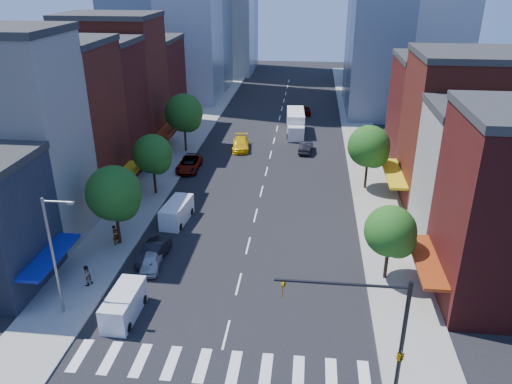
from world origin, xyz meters
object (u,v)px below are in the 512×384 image
at_px(parked_car_rear, 189,164).
at_px(traffic_car_oncoming, 306,147).
at_px(cargo_van_near, 123,306).
at_px(parked_car_front, 151,261).
at_px(traffic_car_far, 306,110).
at_px(taxi, 241,144).
at_px(cargo_van_far, 176,213).
at_px(box_truck, 295,124).
at_px(pedestrian_far, 86,276).
at_px(parked_car_second, 154,252).
at_px(parked_car_third, 189,164).
at_px(pedestrian_near, 115,235).

relative_size(parked_car_rear, traffic_car_oncoming, 1.06).
distance_m(parked_car_rear, cargo_van_near, 28.64).
relative_size(parked_car_front, traffic_car_far, 0.98).
relative_size(parked_car_front, taxi, 0.70).
bearing_deg(cargo_van_far, box_truck, 76.68).
bearing_deg(pedestrian_far, parked_car_second, 164.17).
bearing_deg(traffic_car_far, box_truck, 77.77).
relative_size(parked_car_second, pedestrian_far, 2.63).
bearing_deg(taxi, parked_car_third, -128.25).
relative_size(cargo_van_near, pedestrian_far, 2.77).
relative_size(cargo_van_far, pedestrian_far, 2.94).
bearing_deg(traffic_car_oncoming, pedestrian_far, 69.99).
height_order(parked_car_front, cargo_van_far, cargo_van_far).
relative_size(parked_car_second, box_truck, 0.53).
xyz_separation_m(cargo_van_near, pedestrian_near, (-4.21, 9.62, 0.10)).
height_order(traffic_car_far, pedestrian_far, pedestrian_far).
bearing_deg(parked_car_second, taxi, 91.11).
relative_size(cargo_van_near, pedestrian_near, 2.52).
height_order(parked_car_second, pedestrian_far, pedestrian_far).
xyz_separation_m(traffic_car_oncoming, pedestrian_far, (-16.29, -33.24, 0.27)).
bearing_deg(parked_car_third, parked_car_rear, 89.64).
bearing_deg(taxi, cargo_van_far, -104.65).
height_order(taxi, traffic_car_oncoming, taxi).
relative_size(traffic_car_far, pedestrian_near, 2.06).
bearing_deg(cargo_van_far, traffic_car_oncoming, 66.80).
bearing_deg(cargo_van_far, pedestrian_far, -104.04).
bearing_deg(box_truck, parked_car_rear, -131.40).
height_order(parked_car_front, taxi, taxi).
height_order(parked_car_front, pedestrian_far, pedestrian_far).
relative_size(traffic_car_far, pedestrian_far, 2.27).
bearing_deg(parked_car_front, parked_car_third, 87.58).
height_order(cargo_van_far, traffic_car_far, cargo_van_far).
relative_size(parked_car_rear, cargo_van_far, 0.94).
xyz_separation_m(parked_car_third, pedestrian_far, (-2.15, -25.07, 0.24)).
distance_m(parked_car_rear, cargo_van_far, 14.02).
height_order(cargo_van_near, traffic_car_oncoming, cargo_van_near).
height_order(parked_car_second, parked_car_rear, parked_car_second).
bearing_deg(parked_car_rear, taxi, 54.54).
height_order(pedestrian_near, pedestrian_far, pedestrian_near).
height_order(parked_car_front, parked_car_third, parked_car_third).
relative_size(box_truck, pedestrian_far, 4.97).
height_order(taxi, box_truck, box_truck).
bearing_deg(pedestrian_far, cargo_van_near, 77.67).
relative_size(parked_car_rear, cargo_van_near, 0.99).
bearing_deg(traffic_car_far, parked_car_rear, 57.86).
bearing_deg(pedestrian_far, box_truck, -173.35).
bearing_deg(pedestrian_far, cargo_van_far, -173.87).
height_order(parked_car_third, pedestrian_near, pedestrian_near).
xyz_separation_m(cargo_van_near, pedestrian_far, (-4.15, 3.29, 0.02)).
relative_size(traffic_car_oncoming, pedestrian_far, 2.59).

